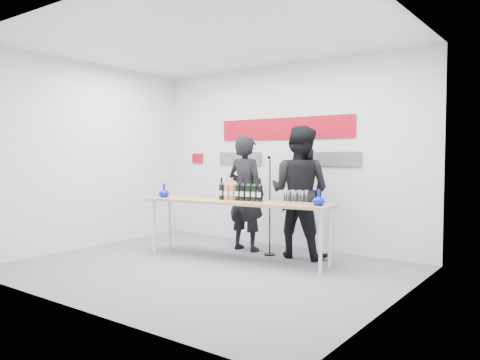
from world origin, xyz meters
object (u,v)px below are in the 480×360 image
object	(u,v)px
presenter_left	(246,193)
presenter_right	(299,192)
tasting_table	(236,205)
mic_stand	(270,225)

from	to	relation	value
presenter_left	presenter_right	world-z (taller)	presenter_right
tasting_table	mic_stand	distance (m)	0.69
tasting_table	mic_stand	world-z (taller)	mic_stand
mic_stand	presenter_right	bearing A→B (deg)	10.28
tasting_table	presenter_left	world-z (taller)	presenter_left
mic_stand	presenter_left	bearing A→B (deg)	160.41
mic_stand	tasting_table	bearing A→B (deg)	-120.52
presenter_left	presenter_right	size ratio (longest dim) A/B	0.94
presenter_left	tasting_table	bearing A→B (deg)	116.14
tasting_table	mic_stand	xyz separation A→B (m)	(0.21, 0.57, -0.33)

